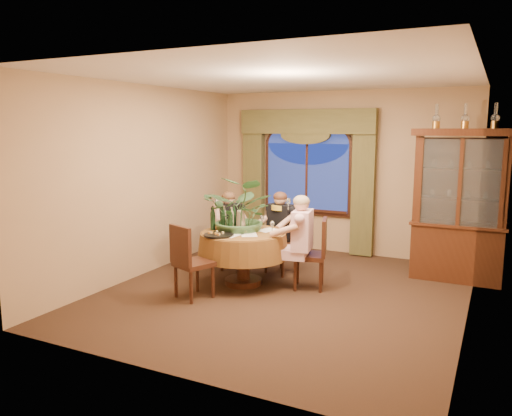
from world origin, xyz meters
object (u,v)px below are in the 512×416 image
at_px(oil_lamp_left, 437,116).
at_px(stoneware_vase, 241,220).
at_px(wine_bottle_3, 213,218).
at_px(oil_lamp_center, 465,116).
at_px(person_back, 229,230).
at_px(chair_back_right, 282,242).
at_px(chair_back, 230,237).
at_px(oil_lamp_right, 496,116).
at_px(chair_front_left, 194,262).
at_px(wine_bottle_2, 234,217).
at_px(person_scarf, 281,231).
at_px(wine_bottle_5, 223,218).
at_px(person_pink, 302,243).
at_px(china_cabinet, 459,206).
at_px(chair_right, 309,254).
at_px(wine_bottle_0, 224,217).
at_px(olive_bowl, 244,231).
at_px(wine_bottle_4, 231,219).
at_px(dining_table, 243,258).
at_px(wine_bottle_1, 230,220).
at_px(centerpiece_plant, 242,185).

distance_m(oil_lamp_left, stoneware_vase, 3.13).
height_order(oil_lamp_left, wine_bottle_3, oil_lamp_left).
distance_m(oil_lamp_center, wine_bottle_3, 3.77).
bearing_deg(person_back, chair_back_right, 147.53).
bearing_deg(wine_bottle_3, chair_back, 100.73).
relative_size(oil_lamp_right, chair_front_left, 0.35).
bearing_deg(chair_back, wine_bottle_2, 83.86).
bearing_deg(wine_bottle_3, oil_lamp_right, 24.78).
height_order(chair_back, person_scarf, person_scarf).
bearing_deg(wine_bottle_5, person_pink, 6.40).
bearing_deg(china_cabinet, oil_lamp_left, 180.00).
bearing_deg(chair_back, person_scarf, 150.84).
bearing_deg(chair_right, wine_bottle_3, 87.84).
bearing_deg(person_pink, wine_bottle_0, 83.34).
bearing_deg(chair_back_right, china_cabinet, -142.22).
xyz_separation_m(china_cabinet, oil_lamp_right, (0.38, 0.00, 1.25)).
bearing_deg(oil_lamp_right, chair_front_left, -145.33).
bearing_deg(olive_bowl, oil_lamp_left, 35.69).
height_order(person_pink, wine_bottle_0, person_pink).
bearing_deg(oil_lamp_center, wine_bottle_2, -155.06).
height_order(oil_lamp_left, wine_bottle_4, oil_lamp_left).
relative_size(person_scarf, wine_bottle_3, 3.73).
xyz_separation_m(chair_back_right, wine_bottle_5, (-0.60, -0.74, 0.44)).
distance_m(chair_back_right, chair_back, 0.86).
bearing_deg(wine_bottle_2, oil_lamp_right, 22.38).
bearing_deg(oil_lamp_center, stoneware_vase, -153.05).
distance_m(chair_back, wine_bottle_0, 0.78).
distance_m(dining_table, wine_bottle_4, 0.58).
relative_size(chair_back_right, person_scarf, 0.78).
relative_size(wine_bottle_1, wine_bottle_3, 1.00).
distance_m(person_scarf, wine_bottle_0, 0.99).
bearing_deg(chair_back, stoneware_vase, 90.39).
distance_m(centerpiece_plant, olive_bowl, 0.66).
bearing_deg(wine_bottle_3, chair_right, 13.45).
relative_size(china_cabinet, wine_bottle_3, 6.57).
xyz_separation_m(oil_lamp_left, wine_bottle_4, (-2.48, -1.51, -1.42)).
bearing_deg(wine_bottle_2, wine_bottle_0, -133.84).
xyz_separation_m(wine_bottle_1, wine_bottle_2, (-0.09, 0.27, 0.00)).
bearing_deg(chair_back, wine_bottle_1, 78.78).
height_order(china_cabinet, person_pink, china_cabinet).
height_order(oil_lamp_right, wine_bottle_4, oil_lamp_right).
xyz_separation_m(centerpiece_plant, wine_bottle_1, (-0.08, -0.20, -0.48)).
bearing_deg(chair_back_right, wine_bottle_1, 82.96).
bearing_deg(person_pink, wine_bottle_1, 93.34).
height_order(person_back, wine_bottle_1, person_back).
bearing_deg(centerpiece_plant, wine_bottle_1, -112.40).
bearing_deg(oil_lamp_right, chair_back_right, -164.19).
xyz_separation_m(oil_lamp_right, wine_bottle_5, (-3.37, -1.52, -1.42)).
height_order(person_back, centerpiece_plant, centerpiece_plant).
bearing_deg(china_cabinet, wine_bottle_2, -155.06).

